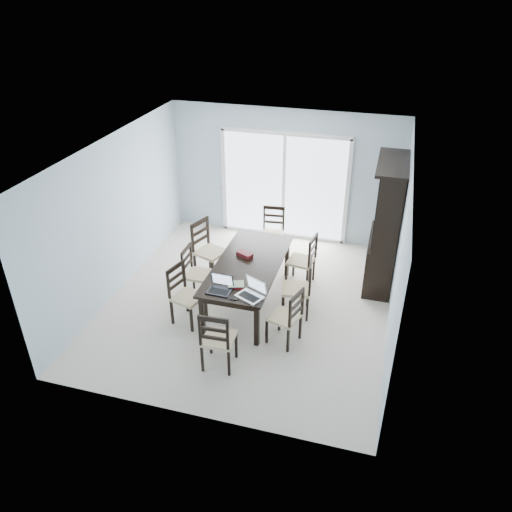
# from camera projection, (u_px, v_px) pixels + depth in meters

# --- Properties ---
(floor) EXTENTS (5.00, 5.00, 0.00)m
(floor) POSITION_uv_depth(u_px,v_px,m) (249.00, 302.00, 8.29)
(floor) COLOR silver
(floor) RESTS_ON ground
(ceiling) EXTENTS (5.00, 5.00, 0.00)m
(ceiling) POSITION_uv_depth(u_px,v_px,m) (247.00, 150.00, 6.98)
(ceiling) COLOR white
(ceiling) RESTS_ON back_wall
(back_wall) EXTENTS (4.50, 0.02, 2.60)m
(back_wall) POSITION_uv_depth(u_px,v_px,m) (284.00, 175.00, 9.71)
(back_wall) COLOR #ACC0CD
(back_wall) RESTS_ON floor
(wall_left) EXTENTS (0.02, 5.00, 2.60)m
(wall_left) POSITION_uv_depth(u_px,v_px,m) (116.00, 215.00, 8.16)
(wall_left) COLOR #ACC0CD
(wall_left) RESTS_ON floor
(wall_right) EXTENTS (0.02, 5.00, 2.60)m
(wall_right) POSITION_uv_depth(u_px,v_px,m) (399.00, 252.00, 7.10)
(wall_right) COLOR #ACC0CD
(wall_right) RESTS_ON floor
(balcony) EXTENTS (4.50, 2.00, 0.10)m
(balcony) POSITION_uv_depth(u_px,v_px,m) (293.00, 216.00, 11.22)
(balcony) COLOR gray
(balcony) RESTS_ON ground
(railing) EXTENTS (4.50, 0.06, 1.10)m
(railing) POSITION_uv_depth(u_px,v_px,m) (303.00, 176.00, 11.75)
(railing) COLOR #99999E
(railing) RESTS_ON balcony
(dining_table) EXTENTS (1.00, 2.20, 0.75)m
(dining_table) POSITION_uv_depth(u_px,v_px,m) (248.00, 267.00, 7.95)
(dining_table) COLOR black
(dining_table) RESTS_ON floor
(china_hutch) EXTENTS (0.50, 1.38, 2.20)m
(china_hutch) POSITION_uv_depth(u_px,v_px,m) (386.00, 227.00, 8.31)
(china_hutch) COLOR black
(china_hutch) RESTS_ON floor
(sliding_door) EXTENTS (2.52, 0.05, 2.18)m
(sliding_door) POSITION_uv_depth(u_px,v_px,m) (284.00, 186.00, 9.80)
(sliding_door) COLOR silver
(sliding_door) RESTS_ON floor
(chair_left_near) EXTENTS (0.52, 0.51, 1.11)m
(chair_left_near) POSITION_uv_depth(u_px,v_px,m) (183.00, 288.00, 7.59)
(chair_left_near) COLOR black
(chair_left_near) RESTS_ON floor
(chair_left_mid) EXTENTS (0.41, 0.40, 1.05)m
(chair_left_mid) POSITION_uv_depth(u_px,v_px,m) (193.00, 267.00, 8.17)
(chair_left_mid) COLOR black
(chair_left_mid) RESTS_ON floor
(chair_left_far) EXTENTS (0.59, 0.58, 1.21)m
(chair_left_far) POSITION_uv_depth(u_px,v_px,m) (206.00, 243.00, 8.71)
(chair_left_far) COLOR black
(chair_left_far) RESTS_ON floor
(chair_right_near) EXTENTS (0.51, 0.50, 1.06)m
(chair_right_near) POSITION_uv_depth(u_px,v_px,m) (290.00, 312.00, 7.11)
(chair_right_near) COLOR black
(chair_right_near) RESTS_ON floor
(chair_right_mid) EXTENTS (0.50, 0.49, 1.13)m
(chair_right_mid) POSITION_uv_depth(u_px,v_px,m) (302.00, 282.00, 7.72)
(chair_right_mid) COLOR black
(chair_right_mid) RESTS_ON floor
(chair_right_far) EXTENTS (0.48, 0.47, 1.10)m
(chair_right_far) POSITION_uv_depth(u_px,v_px,m) (306.00, 255.00, 8.45)
(chair_right_far) COLOR black
(chair_right_far) RESTS_ON floor
(chair_end_near) EXTENTS (0.43, 0.45, 1.11)m
(chair_end_near) POSITION_uv_depth(u_px,v_px,m) (216.00, 335.00, 6.62)
(chair_end_near) COLOR black
(chair_end_near) RESTS_ON floor
(chair_end_far) EXTENTS (0.45, 0.46, 1.10)m
(chair_end_far) POSITION_uv_depth(u_px,v_px,m) (273.00, 226.00, 9.40)
(chair_end_far) COLOR black
(chair_end_far) RESTS_ON floor
(laptop_dark) EXTENTS (0.35, 0.25, 0.24)m
(laptop_dark) POSITION_uv_depth(u_px,v_px,m) (219.00, 289.00, 7.19)
(laptop_dark) COLOR black
(laptop_dark) RESTS_ON dining_table
(laptop_silver) EXTENTS (0.45, 0.39, 0.26)m
(laptop_silver) POSITION_uv_depth(u_px,v_px,m) (250.00, 294.00, 7.06)
(laptop_silver) COLOR silver
(laptop_silver) RESTS_ON dining_table
(book_stack) EXTENTS (0.28, 0.25, 0.04)m
(book_stack) POSITION_uv_depth(u_px,v_px,m) (235.00, 285.00, 7.34)
(book_stack) COLOR maroon
(book_stack) RESTS_ON dining_table
(cell_phone) EXTENTS (0.13, 0.08, 0.01)m
(cell_phone) POSITION_uv_depth(u_px,v_px,m) (234.00, 299.00, 7.05)
(cell_phone) COLOR black
(cell_phone) RESTS_ON dining_table
(game_box) EXTENTS (0.29, 0.23, 0.06)m
(game_box) POSITION_uv_depth(u_px,v_px,m) (245.00, 254.00, 8.09)
(game_box) COLOR #4B0F0F
(game_box) RESTS_ON dining_table
(hot_tub) EXTENTS (2.11, 1.96, 0.94)m
(hot_tub) POSITION_uv_depth(u_px,v_px,m) (268.00, 193.00, 11.03)
(hot_tub) COLOR brown
(hot_tub) RESTS_ON balcony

